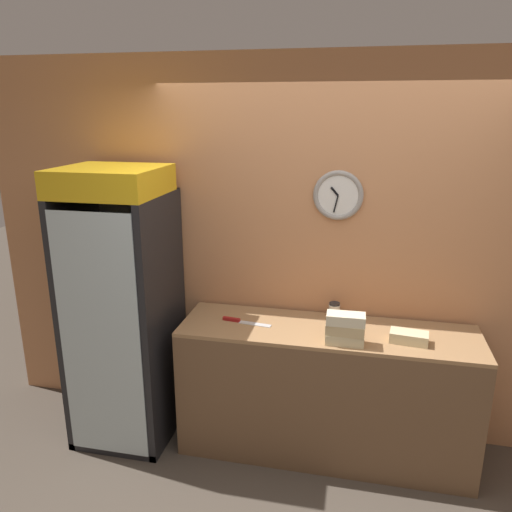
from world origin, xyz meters
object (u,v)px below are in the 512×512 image
sandwich_flat_left (409,337)px  condiment_jar (334,310)px  chefs_knife (240,321)px  sandwich_stack_top (346,319)px  sandwich_stack_bottom (345,339)px  beverage_cooler (125,294)px  sandwich_stack_middle (345,329)px

sandwich_flat_left → condiment_jar: 0.57m
chefs_knife → condiment_jar: 0.67m
sandwich_stack_top → condiment_jar: sandwich_stack_top is taller
sandwich_stack_top → sandwich_stack_bottom: bearing=0.0°
beverage_cooler → sandwich_stack_middle: beverage_cooler is taller
sandwich_stack_middle → sandwich_stack_top: size_ratio=1.01×
sandwich_stack_middle → chefs_knife: 0.74m
beverage_cooler → condiment_jar: 1.48m
beverage_cooler → sandwich_stack_middle: bearing=-6.0°
beverage_cooler → chefs_knife: bearing=0.7°
sandwich_flat_left → chefs_knife: (-1.11, 0.07, -0.03)m
beverage_cooler → chefs_knife: (0.83, 0.01, -0.13)m
sandwich_flat_left → condiment_jar: (-0.48, 0.30, 0.02)m
beverage_cooler → sandwich_stack_bottom: (1.55, -0.16, -0.11)m
sandwich_stack_top → sandwich_flat_left: 0.43m
beverage_cooler → chefs_knife: beverage_cooler is taller
sandwich_stack_bottom → sandwich_flat_left: (0.39, 0.10, 0.00)m
condiment_jar → chefs_knife: bearing=-160.2°
sandwich_flat_left → condiment_jar: size_ratio=2.30×
condiment_jar → beverage_cooler: bearing=-170.8°
sandwich_stack_bottom → chefs_knife: (-0.72, 0.17, -0.03)m
beverage_cooler → sandwich_flat_left: bearing=-1.8°
sandwich_stack_middle → sandwich_flat_left: 0.41m
sandwich_stack_bottom → sandwich_stack_top: size_ratio=0.99×
beverage_cooler → condiment_jar: (1.46, 0.24, -0.09)m
sandwich_stack_middle → chefs_knife: sandwich_stack_middle is taller
sandwich_flat_left → chefs_knife: sandwich_flat_left is taller
sandwich_stack_middle → sandwich_flat_left: bearing=14.6°
beverage_cooler → sandwich_stack_bottom: bearing=-6.0°
chefs_knife → condiment_jar: (0.63, 0.23, 0.04)m
sandwich_flat_left → chefs_knife: bearing=176.3°
sandwich_stack_bottom → chefs_knife: size_ratio=0.68×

